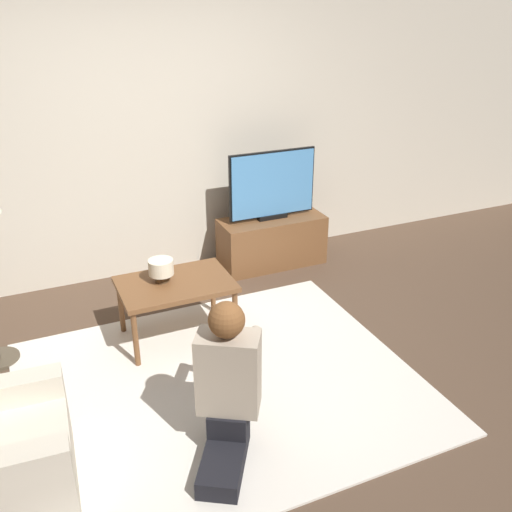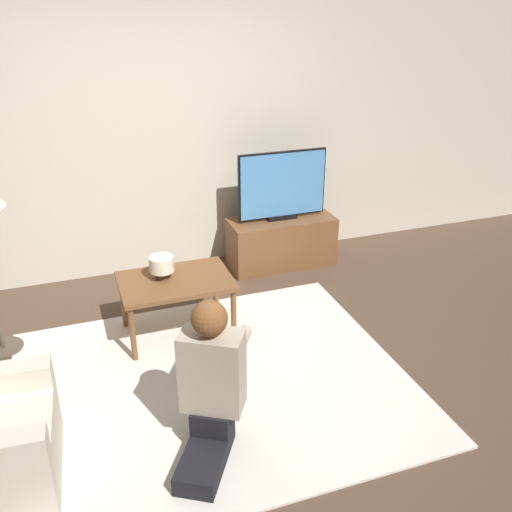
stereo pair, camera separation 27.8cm
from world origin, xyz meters
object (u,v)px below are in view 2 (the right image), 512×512
Objects in this scene: table_lamp at (162,265)px; tv at (282,185)px; coffee_table at (176,286)px; person_kneeling at (211,379)px.

tv is at bearing 33.16° from table_lamp.
coffee_table is 0.88× the size of person_kneeling.
tv reaches higher than table_lamp.
tv is 1.54m from table_lamp.
tv reaches higher than coffee_table.
person_kneeling reaches higher than table_lamp.
coffee_table is at bearing -62.15° from person_kneeling.
tv is 4.62× the size of table_lamp.
table_lamp is at bearing -58.24° from person_kneeling.
person_kneeling is (-1.26, -2.10, -0.32)m from tv.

